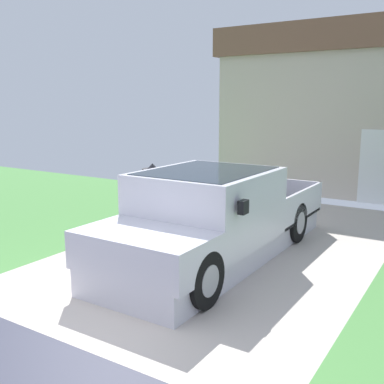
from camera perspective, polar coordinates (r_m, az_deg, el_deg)
pickup_truck at (r=7.89m, az=2.26°, el=-3.57°), size 2.11×5.61×1.63m
person_with_hat at (r=8.97m, az=-4.93°, el=-0.65°), size 0.49×0.42×1.59m
handbag at (r=8.83m, az=-5.37°, el=-6.06°), size 0.29×0.21×0.43m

